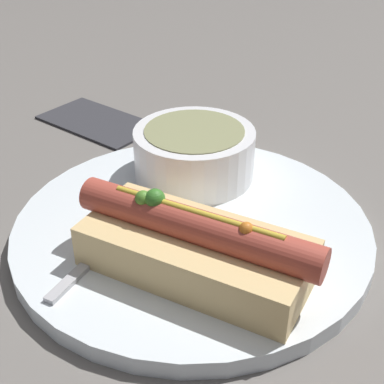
% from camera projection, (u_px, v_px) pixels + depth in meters
% --- Properties ---
extents(ground_plane, '(4.00, 4.00, 0.00)m').
position_uv_depth(ground_plane, '(192.00, 236.00, 0.46)').
color(ground_plane, slate).
extents(dinner_plate, '(0.30, 0.30, 0.02)m').
position_uv_depth(dinner_plate, '(192.00, 229.00, 0.45)').
color(dinner_plate, white).
rests_on(dinner_plate, ground_plane).
extents(hot_dog, '(0.19, 0.11, 0.06)m').
position_uv_depth(hot_dog, '(195.00, 246.00, 0.38)').
color(hot_dog, '#E5C17F').
rests_on(hot_dog, dinner_plate).
extents(soup_bowl, '(0.11, 0.11, 0.05)m').
position_uv_depth(soup_bowl, '(194.00, 151.00, 0.50)').
color(soup_bowl, white).
rests_on(soup_bowl, dinner_plate).
extents(spoon, '(0.06, 0.18, 0.01)m').
position_uv_depth(spoon, '(145.00, 207.00, 0.46)').
color(spoon, '#B7B7BC').
rests_on(spoon, dinner_plate).
extents(napkin, '(0.16, 0.13, 0.01)m').
position_uv_depth(napkin, '(97.00, 121.00, 0.65)').
color(napkin, '#333338').
rests_on(napkin, ground_plane).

